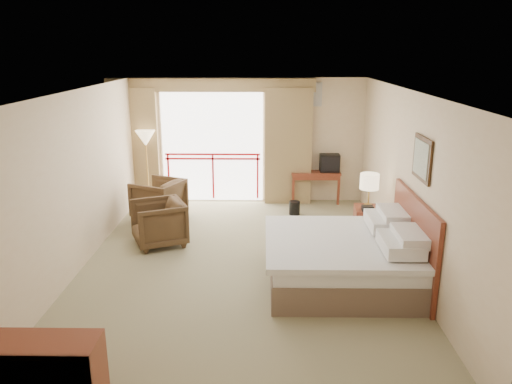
{
  "coord_description": "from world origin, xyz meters",
  "views": [
    {
      "loc": [
        0.32,
        -7.26,
        3.3
      ],
      "look_at": [
        0.2,
        0.4,
        1.08
      ],
      "focal_mm": 35.0,
      "sensor_mm": 36.0,
      "label": 1
    }
  ],
  "objects_px": {
    "floor_lamp": "(146,141)",
    "wastebasket": "(294,208)",
    "desk": "(315,177)",
    "dresser": "(42,375)",
    "armchair_far": "(160,218)",
    "side_table": "(149,214)",
    "tv": "(329,163)",
    "nightstand": "(367,225)",
    "table_lamp": "(369,182)",
    "bed": "(345,258)",
    "armchair_near": "(160,244)"
  },
  "relations": [
    {
      "from": "floor_lamp",
      "to": "wastebasket",
      "type": "bearing_deg",
      "value": -11.21
    },
    {
      "from": "desk",
      "to": "dresser",
      "type": "height_order",
      "value": "dresser"
    },
    {
      "from": "armchair_far",
      "to": "side_table",
      "type": "xyz_separation_m",
      "value": [
        -0.03,
        -0.75,
        0.34
      ]
    },
    {
      "from": "desk",
      "to": "tv",
      "type": "relative_size",
      "value": 2.53
    },
    {
      "from": "nightstand",
      "to": "table_lamp",
      "type": "distance_m",
      "value": 0.77
    },
    {
      "from": "tv",
      "to": "wastebasket",
      "type": "bearing_deg",
      "value": -133.82
    },
    {
      "from": "nightstand",
      "to": "floor_lamp",
      "type": "bearing_deg",
      "value": 158.12
    },
    {
      "from": "wastebasket",
      "to": "desk",
      "type": "bearing_deg",
      "value": 62.19
    },
    {
      "from": "floor_lamp",
      "to": "bed",
      "type": "bearing_deg",
      "value": -45.26
    },
    {
      "from": "desk",
      "to": "tv",
      "type": "bearing_deg",
      "value": -11.55
    },
    {
      "from": "desk",
      "to": "floor_lamp",
      "type": "height_order",
      "value": "floor_lamp"
    },
    {
      "from": "wastebasket",
      "to": "floor_lamp",
      "type": "distance_m",
      "value": 3.43
    },
    {
      "from": "bed",
      "to": "floor_lamp",
      "type": "distance_m",
      "value": 5.31
    },
    {
      "from": "armchair_near",
      "to": "floor_lamp",
      "type": "distance_m",
      "value": 2.76
    },
    {
      "from": "tv",
      "to": "desk",
      "type": "bearing_deg",
      "value": 167.96
    },
    {
      "from": "bed",
      "to": "armchair_far",
      "type": "bearing_deg",
      "value": 139.22
    },
    {
      "from": "table_lamp",
      "to": "side_table",
      "type": "bearing_deg",
      "value": 173.05
    },
    {
      "from": "bed",
      "to": "tv",
      "type": "distance_m",
      "value": 4.02
    },
    {
      "from": "floor_lamp",
      "to": "dresser",
      "type": "relative_size",
      "value": 1.5
    },
    {
      "from": "table_lamp",
      "to": "side_table",
      "type": "height_order",
      "value": "table_lamp"
    },
    {
      "from": "tv",
      "to": "armchair_near",
      "type": "height_order",
      "value": "tv"
    },
    {
      "from": "bed",
      "to": "table_lamp",
      "type": "relative_size",
      "value": 3.7
    },
    {
      "from": "armchair_far",
      "to": "tv",
      "type": "bearing_deg",
      "value": 132.09
    },
    {
      "from": "desk",
      "to": "armchair_far",
      "type": "height_order",
      "value": "desk"
    },
    {
      "from": "desk",
      "to": "side_table",
      "type": "xyz_separation_m",
      "value": [
        -3.26,
        -1.96,
        -0.21
      ]
    },
    {
      "from": "wastebasket",
      "to": "armchair_far",
      "type": "relative_size",
      "value": 0.32
    },
    {
      "from": "armchair_far",
      "to": "dresser",
      "type": "relative_size",
      "value": 0.81
    },
    {
      "from": "wastebasket",
      "to": "floor_lamp",
      "type": "bearing_deg",
      "value": 168.79
    },
    {
      "from": "armchair_near",
      "to": "wastebasket",
      "type": "bearing_deg",
      "value": 100.34
    },
    {
      "from": "wastebasket",
      "to": "nightstand",
      "type": "bearing_deg",
      "value": -52.67
    },
    {
      "from": "bed",
      "to": "desk",
      "type": "distance_m",
      "value": 4.03
    },
    {
      "from": "bed",
      "to": "floor_lamp",
      "type": "relative_size",
      "value": 1.3
    },
    {
      "from": "dresser",
      "to": "armchair_near",
      "type": "bearing_deg",
      "value": 85.32
    },
    {
      "from": "desk",
      "to": "dresser",
      "type": "bearing_deg",
      "value": -116.89
    },
    {
      "from": "tv",
      "to": "armchair_far",
      "type": "xyz_separation_m",
      "value": [
        -3.53,
        -1.16,
        -0.89
      ]
    },
    {
      "from": "table_lamp",
      "to": "desk",
      "type": "xyz_separation_m",
      "value": [
        -0.67,
        2.44,
        -0.55
      ]
    },
    {
      "from": "armchair_far",
      "to": "wastebasket",
      "type": "bearing_deg",
      "value": 119.42
    },
    {
      "from": "table_lamp",
      "to": "desk",
      "type": "relative_size",
      "value": 0.54
    },
    {
      "from": "bed",
      "to": "armchair_far",
      "type": "distance_m",
      "value": 4.34
    },
    {
      "from": "nightstand",
      "to": "floor_lamp",
      "type": "xyz_separation_m",
      "value": [
        -4.3,
        2.16,
        1.08
      ]
    },
    {
      "from": "armchair_far",
      "to": "bed",
      "type": "bearing_deg",
      "value": 73.19
    },
    {
      "from": "desk",
      "to": "bed",
      "type": "bearing_deg",
      "value": -90.99
    },
    {
      "from": "side_table",
      "to": "floor_lamp",
      "type": "height_order",
      "value": "floor_lamp"
    },
    {
      "from": "bed",
      "to": "desk",
      "type": "xyz_separation_m",
      "value": [
        -0.04,
        4.03,
        0.17
      ]
    },
    {
      "from": "table_lamp",
      "to": "side_table",
      "type": "relative_size",
      "value": 1.17
    },
    {
      "from": "bed",
      "to": "desk",
      "type": "relative_size",
      "value": 1.99
    },
    {
      "from": "desk",
      "to": "wastebasket",
      "type": "height_order",
      "value": "desk"
    },
    {
      "from": "armchair_far",
      "to": "dresser",
      "type": "xyz_separation_m",
      "value": [
        0.04,
        -5.53,
        0.36
      ]
    },
    {
      "from": "bed",
      "to": "wastebasket",
      "type": "xyz_separation_m",
      "value": [
        -0.54,
        3.08,
        -0.24
      ]
    },
    {
      "from": "nightstand",
      "to": "bed",
      "type": "bearing_deg",
      "value": -107.62
    }
  ]
}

